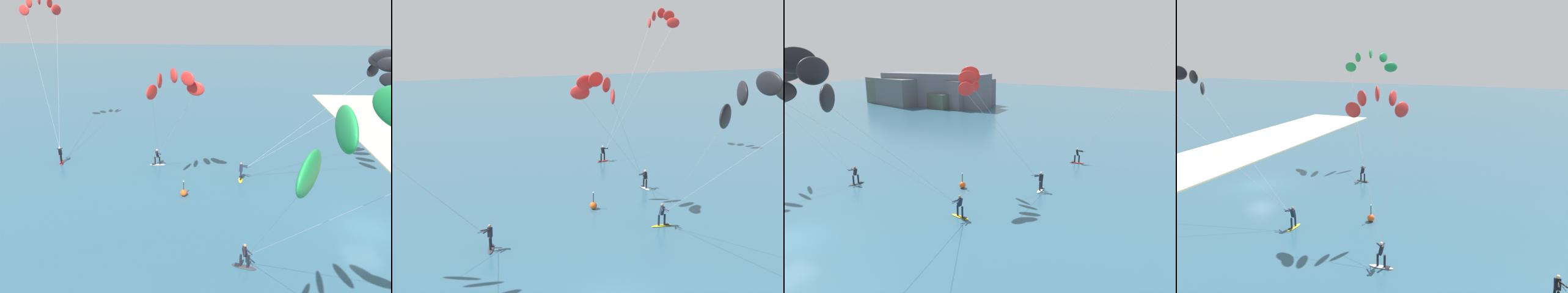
{
  "view_description": "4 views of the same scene",
  "coord_description": "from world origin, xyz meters",
  "views": [
    {
      "loc": [
        -22.88,
        10.75,
        14.87
      ],
      "look_at": [
        6.53,
        12.49,
        3.35
      ],
      "focal_mm": 34.09,
      "sensor_mm": 36.0,
      "label": 1
    },
    {
      "loc": [
        -9.01,
        -19.84,
        13.4
      ],
      "look_at": [
        4.64,
        16.42,
        4.16
      ],
      "focal_mm": 45.36,
      "sensor_mm": 36.0,
      "label": 2
    },
    {
      "loc": [
        21.03,
        -10.43,
        11.23
      ],
      "look_at": [
        4.72,
        14.89,
        3.5
      ],
      "focal_mm": 32.83,
      "sensor_mm": 36.0,
      "label": 3
    },
    {
      "loc": [
        30.21,
        24.05,
        12.7
      ],
      "look_at": [
        2.75,
        12.96,
        5.6
      ],
      "focal_mm": 36.78,
      "sensor_mm": 36.0,
      "label": 4
    }
  ],
  "objects": [
    {
      "name": "kitesurfer_far_out",
      "position": [
        4.61,
        14.08,
        8.83
      ],
      "size": [
        7.22,
        5.52,
        10.36
      ],
      "color": "white",
      "rests_on": "ground"
    },
    {
      "name": "kitesurfer_nearshore",
      "position": [
        -13.26,
        6.24,
        11.21
      ],
      "size": [
        10.96,
        6.76,
        12.93
      ],
      "color": "#333338",
      "rests_on": "ground"
    },
    {
      "name": "ground_plane",
      "position": [
        0.0,
        0.0,
        0.0
      ],
      "size": [
        240.0,
        240.0,
        0.0
      ],
      "primitive_type": "plane",
      "color": "#2D566B"
    },
    {
      "name": "kitesurfer_mid_water",
      "position": [
        6.5,
        -1.48,
        9.93
      ],
      "size": [
        5.79,
        11.62,
        11.57
      ],
      "color": "yellow",
      "rests_on": "ground"
    },
    {
      "name": "marker_buoy",
      "position": [
        3.92,
        13.3,
        0.3
      ],
      "size": [
        0.56,
        0.56,
        1.38
      ],
      "color": "#EA5119",
      "rests_on": "ground"
    }
  ]
}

